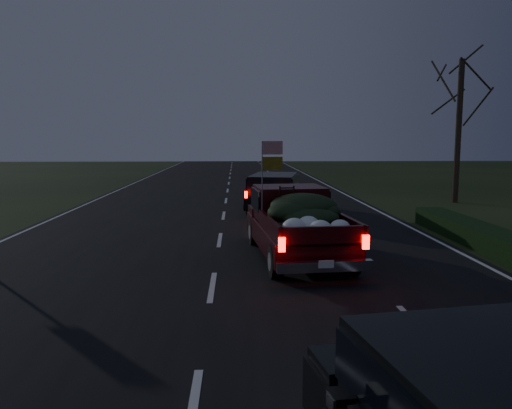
{
  "coord_description": "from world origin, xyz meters",
  "views": [
    {
      "loc": [
        0.52,
        -10.4,
        3.17
      ],
      "look_at": [
        1.09,
        3.73,
        1.3
      ],
      "focal_mm": 35.0,
      "sensor_mm": 36.0,
      "label": 1
    }
  ],
  "objects": [
    {
      "name": "lead_suv",
      "position": [
        2.19,
        11.21,
        1.01
      ],
      "size": [
        2.79,
        4.92,
        1.33
      ],
      "rotation": [
        0.0,
        0.0,
        -0.2
      ],
      "color": "black",
      "rests_on": "ground"
    },
    {
      "name": "hedge_row",
      "position": [
        7.8,
        3.0,
        0.3
      ],
      "size": [
        1.0,
        10.0,
        0.6
      ],
      "primitive_type": "cube",
      "color": "black",
      "rests_on": "ground"
    },
    {
      "name": "bare_tree_far",
      "position": [
        11.5,
        14.0,
        5.23
      ],
      "size": [
        3.6,
        3.6,
        7.0
      ],
      "color": "black",
      "rests_on": "ground"
    },
    {
      "name": "ground",
      "position": [
        0.0,
        0.0,
        0.0
      ],
      "size": [
        120.0,
        120.0,
        0.0
      ],
      "primitive_type": "plane",
      "color": "black",
      "rests_on": "ground"
    },
    {
      "name": "road_asphalt",
      "position": [
        0.0,
        0.0,
        0.01
      ],
      "size": [
        14.0,
        120.0,
        0.02
      ],
      "primitive_type": "cube",
      "color": "black",
      "rests_on": "ground"
    },
    {
      "name": "pickup_truck",
      "position": [
        2.12,
        2.66,
        1.04
      ],
      "size": [
        2.52,
        5.46,
        2.78
      ],
      "rotation": [
        0.0,
        0.0,
        0.1
      ],
      "color": "#33070B",
      "rests_on": "ground"
    }
  ]
}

